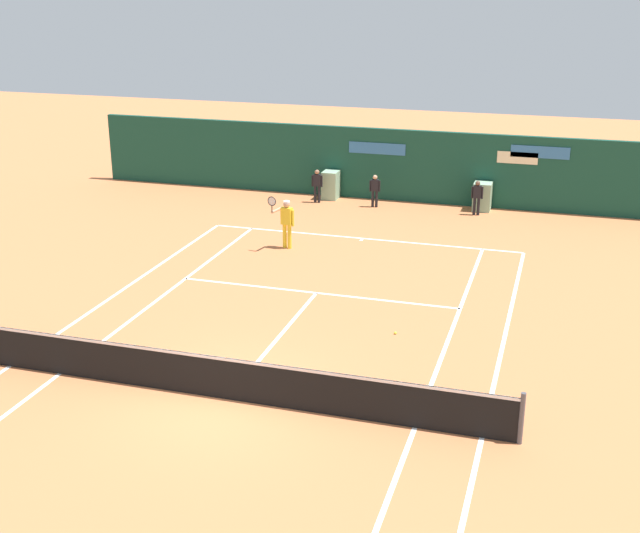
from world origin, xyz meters
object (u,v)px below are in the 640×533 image
object	(u,v)px
player_on_baseline	(286,220)
ball_kid_right_post	(375,189)
ball_kid_centre_post	(477,195)
ball_kid_left_post	(317,184)
tennis_ball_mid_court	(395,333)

from	to	relation	value
player_on_baseline	ball_kid_right_post	world-z (taller)	player_on_baseline
player_on_baseline	ball_kid_right_post	xyz separation A→B (m)	(1.56, 5.75, -0.24)
ball_kid_centre_post	ball_kid_left_post	world-z (taller)	ball_kid_left_post
ball_kid_left_post	tennis_ball_mid_court	distance (m)	12.74
player_on_baseline	ball_kid_left_post	world-z (taller)	player_on_baseline
ball_kid_centre_post	ball_kid_left_post	size ratio (longest dim) A/B	0.99
tennis_ball_mid_court	ball_kid_right_post	bearing A→B (deg)	105.83
ball_kid_centre_post	tennis_ball_mid_court	world-z (taller)	ball_kid_centre_post
player_on_baseline	ball_kid_centre_post	bearing A→B (deg)	-121.60
ball_kid_centre_post	tennis_ball_mid_court	size ratio (longest dim) A/B	18.98
tennis_ball_mid_court	player_on_baseline	bearing A→B (deg)	130.18
tennis_ball_mid_court	ball_kid_left_post	bearing A→B (deg)	115.83
ball_kid_right_post	tennis_ball_mid_court	distance (m)	11.92
player_on_baseline	tennis_ball_mid_court	distance (m)	7.51
ball_kid_left_post	ball_kid_right_post	bearing A→B (deg)	173.93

